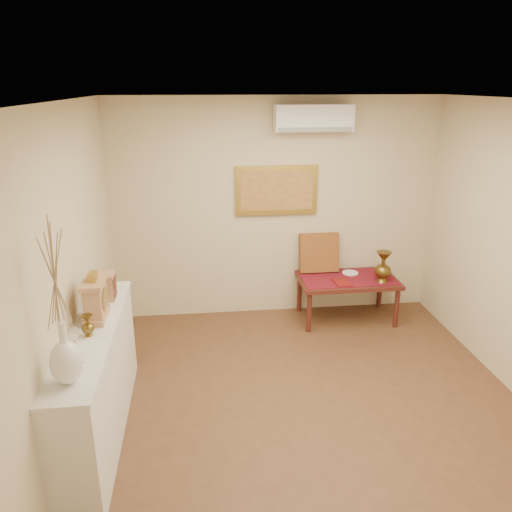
{
  "coord_description": "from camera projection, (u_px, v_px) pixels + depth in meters",
  "views": [
    {
      "loc": [
        -0.94,
        -3.67,
        2.83
      ],
      "look_at": [
        -0.38,
        1.15,
        1.14
      ],
      "focal_mm": 35.0,
      "sensor_mm": 36.0,
      "label": 1
    }
  ],
  "objects": [
    {
      "name": "cushion",
      "position": [
        319.0,
        253.0,
        6.28
      ],
      "size": [
        0.49,
        0.2,
        0.5
      ],
      "primitive_type": "cube",
      "rotation": [
        -0.21,
        0.0,
        0.0
      ],
      "color": "maroon",
      "rests_on": "table_cloth"
    },
    {
      "name": "low_table",
      "position": [
        347.0,
        283.0,
        6.17
      ],
      "size": [
        1.2,
        0.7,
        0.55
      ],
      "color": "#521F18",
      "rests_on": "floor"
    },
    {
      "name": "brass_urn_tall",
      "position": [
        383.0,
        264.0,
        5.95
      ],
      "size": [
        0.2,
        0.2,
        0.46
      ],
      "primitive_type": null,
      "color": "brown",
      "rests_on": "table_cloth"
    },
    {
      "name": "wooden_chest",
      "position": [
        106.0,
        286.0,
        4.48
      ],
      "size": [
        0.16,
        0.21,
        0.24
      ],
      "color": "tan",
      "rests_on": "display_ledge"
    },
    {
      "name": "floor",
      "position": [
        312.0,
        416.0,
        4.47
      ],
      "size": [
        4.5,
        4.5,
        0.0
      ],
      "primitive_type": "plane",
      "color": "brown",
      "rests_on": "ground"
    },
    {
      "name": "ac_unit",
      "position": [
        313.0,
        118.0,
        5.7
      ],
      "size": [
        0.9,
        0.25,
        0.3
      ],
      "color": "white",
      "rests_on": "wall_back"
    },
    {
      "name": "plate",
      "position": [
        350.0,
        273.0,
        6.28
      ],
      "size": [
        0.2,
        0.2,
        0.01
      ],
      "primitive_type": "cylinder",
      "color": "white",
      "rests_on": "table_cloth"
    },
    {
      "name": "menu",
      "position": [
        342.0,
        283.0,
        5.98
      ],
      "size": [
        0.2,
        0.26,
        0.01
      ],
      "primitive_type": "cube",
      "rotation": [
        0.0,
        0.0,
        0.08
      ],
      "color": "maroon",
      "rests_on": "table_cloth"
    },
    {
      "name": "candlestick",
      "position": [
        75.0,
        350.0,
        3.43
      ],
      "size": [
        0.11,
        0.11,
        0.22
      ],
      "primitive_type": null,
      "color": "silver",
      "rests_on": "display_ledge"
    },
    {
      "name": "mantel_clock",
      "position": [
        96.0,
        299.0,
        4.08
      ],
      "size": [
        0.17,
        0.36,
        0.41
      ],
      "color": "tan",
      "rests_on": "display_ledge"
    },
    {
      "name": "brass_urn_small",
      "position": [
        87.0,
        323.0,
        3.82
      ],
      "size": [
        0.1,
        0.1,
        0.22
      ],
      "primitive_type": null,
      "color": "brown",
      "rests_on": "display_ledge"
    },
    {
      "name": "wall_front",
      "position": [
        456.0,
        489.0,
        1.92
      ],
      "size": [
        4.0,
        0.02,
        2.7
      ],
      "primitive_type": "cube",
      "color": "beige",
      "rests_on": "ground"
    },
    {
      "name": "white_vase",
      "position": [
        58.0,
        306.0,
        3.07
      ],
      "size": [
        0.21,
        0.21,
        1.1
      ],
      "primitive_type": null,
      "color": "white",
      "rests_on": "display_ledge"
    },
    {
      "name": "display_ledge",
      "position": [
        98.0,
        383.0,
        4.11
      ],
      "size": [
        0.37,
        2.02,
        0.98
      ],
      "color": "silver",
      "rests_on": "floor"
    },
    {
      "name": "painting",
      "position": [
        277.0,
        190.0,
        6.03
      ],
      "size": [
        1.0,
        0.06,
        0.6
      ],
      "color": "#AF8F38",
      "rests_on": "wall_back"
    },
    {
      "name": "table_cloth",
      "position": [
        348.0,
        278.0,
        6.15
      ],
      "size": [
        1.14,
        0.59,
        0.01
      ],
      "primitive_type": "cube",
      "color": "maroon",
      "rests_on": "low_table"
    },
    {
      "name": "ceiling",
      "position": [
        326.0,
        102.0,
        3.59
      ],
      "size": [
        4.5,
        4.5,
        0.0
      ],
      "primitive_type": "plane",
      "rotation": [
        3.14,
        0.0,
        0.0
      ],
      "color": "silver",
      "rests_on": "ground"
    },
    {
      "name": "wall_back",
      "position": [
        276.0,
        210.0,
        6.14
      ],
      "size": [
        4.0,
        0.02,
        2.7
      ],
      "primitive_type": "cube",
      "color": "beige",
      "rests_on": "ground"
    },
    {
      "name": "wall_left",
      "position": [
        63.0,
        288.0,
        3.81
      ],
      "size": [
        0.02,
        4.5,
        2.7
      ],
      "primitive_type": "cube",
      "color": "beige",
      "rests_on": "ground"
    }
  ]
}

